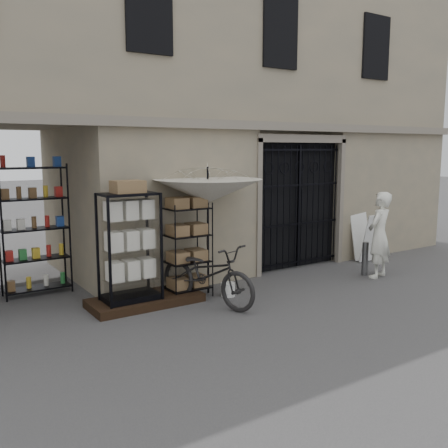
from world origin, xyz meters
TOP-DOWN VIEW (x-y plane):
  - ground at (0.00, 0.00)m, footprint 80.00×80.00m
  - main_building at (0.00, 4.00)m, footprint 14.00×4.00m
  - shop_recess at (-4.50, 2.80)m, footprint 3.00×1.70m
  - iron_gate at (1.75, 2.28)m, footprint 2.50×0.21m
  - step_platform at (-2.40, 1.55)m, footprint 2.00×0.90m
  - display_cabinet at (-2.69, 1.50)m, footprint 1.02×0.72m
  - wire_rack at (-1.51, 1.59)m, footprint 0.82×0.62m
  - market_umbrella at (-1.07, 1.54)m, footprint 2.36×2.38m
  - white_bucket at (-0.87, 1.16)m, footprint 0.28×0.28m
  - bicycle at (-1.45, 0.96)m, footprint 1.04×1.28m
  - steel_bollard at (2.54, 0.79)m, footprint 0.17×0.17m
  - shopkeeper at (2.64, 0.52)m, footprint 1.17×1.98m
  - easel_sign at (3.64, 1.72)m, footprint 0.57×0.65m

SIDE VIEW (x-z plane):
  - ground at x=0.00m, z-range 0.00..0.00m
  - bicycle at x=-1.45m, z-range -1.06..1.06m
  - shopkeeper at x=2.64m, z-range -0.22..0.22m
  - step_platform at x=-2.40m, z-range 0.00..0.15m
  - white_bucket at x=-0.87m, z-range 0.00..0.26m
  - steel_bollard at x=2.54m, z-range 0.00..0.74m
  - easel_sign at x=3.64m, z-range 0.02..1.19m
  - wire_rack at x=-1.51m, z-range -0.02..1.77m
  - display_cabinet at x=-2.69m, z-range -0.02..2.02m
  - iron_gate at x=1.75m, z-range 0.00..3.00m
  - shop_recess at x=-4.50m, z-range 0.00..3.00m
  - market_umbrella at x=-1.07m, z-range 0.64..3.57m
  - main_building at x=0.00m, z-range 0.00..9.00m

